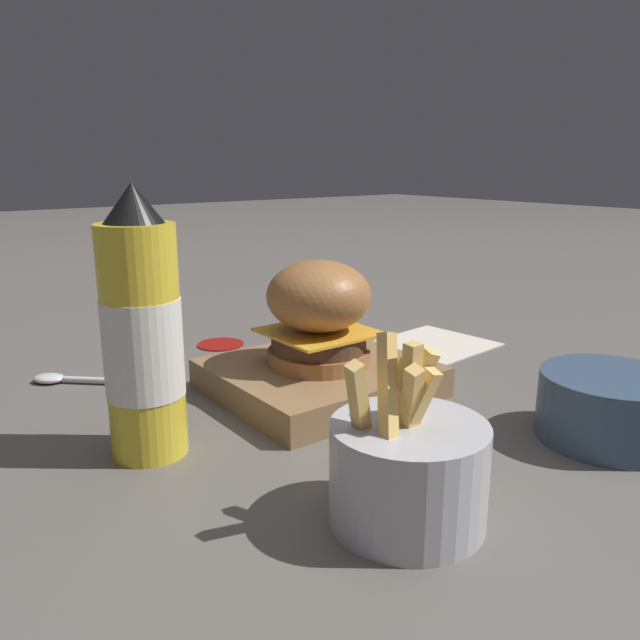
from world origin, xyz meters
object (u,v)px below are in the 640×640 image
object	(u,v)px
spoon	(68,379)
fries_basket	(407,469)
side_bowl	(610,405)
ketchup_bottle	(142,336)
serving_board	(320,377)
burger	(317,313)

from	to	relation	value
spoon	fries_basket	bearing A→B (deg)	147.51
fries_basket	side_bowl	xyz separation A→B (m)	(-0.25, 0.02, -0.01)
ketchup_bottle	spoon	size ratio (longest dim) A/B	2.07
serving_board	burger	distance (m)	0.08
serving_board	burger	size ratio (longest dim) A/B	1.87
serving_board	burger	world-z (taller)	burger
serving_board	fries_basket	world-z (taller)	fries_basket
ketchup_bottle	spoon	world-z (taller)	ketchup_bottle
fries_basket	spoon	size ratio (longest dim) A/B	1.23
burger	spoon	size ratio (longest dim) A/B	1.02
side_bowl	spoon	world-z (taller)	side_bowl
ketchup_bottle	spoon	xyz separation A→B (m)	(0.01, -0.23, -0.10)
serving_board	side_bowl	size ratio (longest dim) A/B	1.68
fries_basket	spoon	bearing A→B (deg)	-75.91
serving_board	spoon	size ratio (longest dim) A/B	1.90
side_bowl	spoon	xyz separation A→B (m)	(0.36, -0.46, -0.03)
serving_board	ketchup_bottle	xyz separation A→B (m)	(0.21, 0.03, 0.09)
burger	fries_basket	xyz separation A→B (m)	(0.10, 0.24, -0.05)
ketchup_bottle	fries_basket	xyz separation A→B (m)	(-0.10, 0.22, -0.07)
fries_basket	ketchup_bottle	bearing A→B (deg)	-64.30
burger	ketchup_bottle	bearing A→B (deg)	7.36
ketchup_bottle	fries_basket	size ratio (longest dim) A/B	1.67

